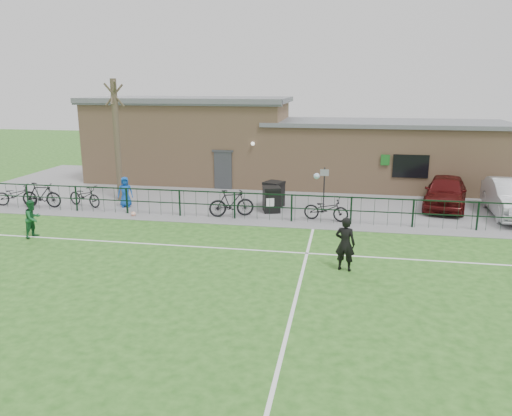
% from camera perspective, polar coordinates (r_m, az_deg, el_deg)
% --- Properties ---
extents(ground, '(90.00, 90.00, 0.00)m').
position_cam_1_polar(ground, '(14.22, -3.68, -9.97)').
color(ground, '#26591A').
rests_on(ground, ground).
extents(paving_strip, '(34.00, 13.00, 0.02)m').
position_cam_1_polar(paving_strip, '(26.91, 3.26, 1.69)').
color(paving_strip, slate).
rests_on(paving_strip, ground).
extents(pitch_line_touch, '(28.00, 0.10, 0.01)m').
position_cam_1_polar(pitch_line_touch, '(21.43, 1.35, -1.56)').
color(pitch_line_touch, white).
rests_on(pitch_line_touch, ground).
extents(pitch_line_mid, '(28.00, 0.10, 0.01)m').
position_cam_1_polar(pitch_line_mid, '(17.86, -0.58, -4.81)').
color(pitch_line_mid, white).
rests_on(pitch_line_mid, ground).
extents(pitch_line_perp, '(0.10, 16.00, 0.01)m').
position_cam_1_polar(pitch_line_perp, '(13.91, 4.48, -10.55)').
color(pitch_line_perp, white).
rests_on(pitch_line_perp, ground).
extents(perimeter_fence, '(28.00, 0.10, 1.20)m').
position_cam_1_polar(perimeter_fence, '(21.47, 1.44, 0.11)').
color(perimeter_fence, black).
rests_on(perimeter_fence, ground).
extents(bare_tree, '(0.30, 0.30, 6.00)m').
position_cam_1_polar(bare_tree, '(25.81, -15.59, 7.40)').
color(bare_tree, '#483B2C').
rests_on(bare_tree, ground).
extents(wheelie_bin_left, '(0.92, 0.99, 1.08)m').
position_cam_1_polar(wheelie_bin_left, '(22.88, 1.79, 0.89)').
color(wheelie_bin_left, black).
rests_on(wheelie_bin_left, paving_strip).
extents(wheelie_bin_right, '(1.02, 1.07, 1.14)m').
position_cam_1_polar(wheelie_bin_right, '(23.81, 2.05, 1.49)').
color(wheelie_bin_right, black).
rests_on(wheelie_bin_right, paving_strip).
extents(sign_post, '(0.07, 0.07, 2.00)m').
position_cam_1_polar(sign_post, '(23.37, 7.78, 2.20)').
color(sign_post, black).
rests_on(sign_post, paving_strip).
extents(car_maroon, '(2.77, 4.81, 1.54)m').
position_cam_1_polar(car_maroon, '(25.21, 20.85, 1.74)').
color(car_maroon, '#480C0D').
rests_on(car_maroon, paving_strip).
extents(car_silver, '(1.94, 5.01, 1.63)m').
position_cam_1_polar(car_silver, '(24.80, 27.22, 1.00)').
color(car_silver, '#B7BABF').
rests_on(car_silver, paving_strip).
extents(bicycle_a, '(2.05, 1.19, 1.02)m').
position_cam_1_polar(bicycle_a, '(26.76, -25.76, 1.36)').
color(bicycle_a, black).
rests_on(bicycle_a, paving_strip).
extents(bicycle_b, '(2.00, 0.63, 1.19)m').
position_cam_1_polar(bicycle_b, '(25.79, -23.33, 1.37)').
color(bicycle_b, black).
rests_on(bicycle_b, paving_strip).
extents(bicycle_c, '(2.05, 1.23, 1.01)m').
position_cam_1_polar(bicycle_c, '(25.29, -18.99, 1.32)').
color(bicycle_c, black).
rests_on(bicycle_c, paving_strip).
extents(bicycle_d, '(2.08, 1.26, 1.21)m').
position_cam_1_polar(bicycle_d, '(22.09, -2.82, 0.57)').
color(bicycle_d, black).
rests_on(bicycle_d, paving_strip).
extents(bicycle_e, '(2.02, 0.98, 1.02)m').
position_cam_1_polar(bicycle_e, '(21.63, 8.02, -0.11)').
color(bicycle_e, black).
rests_on(bicycle_e, paving_strip).
extents(spectator_child, '(0.83, 0.69, 1.45)m').
position_cam_1_polar(spectator_child, '(24.55, -14.72, 1.79)').
color(spectator_child, '#134DB2').
rests_on(spectator_child, paving_strip).
extents(goalkeeper_kick, '(1.59, 3.18, 2.60)m').
position_cam_1_polar(goalkeeper_kick, '(16.03, 10.07, -3.85)').
color(goalkeeper_kick, black).
rests_on(goalkeeper_kick, ground).
extents(outfield_player, '(0.67, 0.80, 1.47)m').
position_cam_1_polar(outfield_player, '(20.97, -24.15, -1.11)').
color(outfield_player, '#1A5B2D').
rests_on(outfield_player, ground).
extents(ball_ground, '(0.22, 0.22, 0.22)m').
position_cam_1_polar(ball_ground, '(22.92, -13.83, -0.66)').
color(ball_ground, white).
rests_on(ball_ground, ground).
extents(clubhouse, '(24.25, 5.40, 4.96)m').
position_cam_1_polar(clubhouse, '(29.58, 2.34, 7.18)').
color(clubhouse, tan).
rests_on(clubhouse, ground).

